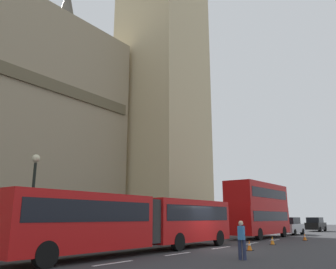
{
  "coord_description": "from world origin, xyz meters",
  "views": [
    {
      "loc": [
        -18.82,
        -10.74,
        1.83
      ],
      "look_at": [
        2.04,
        5.04,
        8.23
      ],
      "focal_mm": 36.35,
      "sensor_mm": 36.0,
      "label": 1
    }
  ],
  "objects": [
    {
      "name": "street_lamp",
      "position": [
        -8.29,
        6.5,
        3.06
      ],
      "size": [
        0.44,
        0.44,
        5.27
      ],
      "color": "black",
      "rests_on": "ground_plane"
    },
    {
      "name": "sedan_lead",
      "position": [
        20.02,
        1.81,
        0.91
      ],
      "size": [
        4.4,
        1.86,
        1.85
      ],
      "color": "#B7B7BC",
      "rests_on": "ground_plane"
    },
    {
      "name": "traffic_cone_east",
      "position": [
        10.98,
        -2.21,
        0.28
      ],
      "size": [
        0.36,
        0.36,
        0.58
      ],
      "color": "black",
      "rests_on": "ground_plane"
    },
    {
      "name": "pedestrian_near_cones",
      "position": [
        -4.11,
        -3.76,
        0.91
      ],
      "size": [
        0.44,
        0.36,
        1.69
      ],
      "color": "#262D4C",
      "rests_on": "ground_plane"
    },
    {
      "name": "traffic_cone_middle",
      "position": [
        5.14,
        -1.68,
        0.28
      ],
      "size": [
        0.36,
        0.36,
        0.58
      ],
      "color": "black",
      "rests_on": "ground_plane"
    },
    {
      "name": "lane_centre_marking",
      "position": [
        -1.46,
        0.0,
        0.01
      ],
      "size": [
        25.2,
        0.16,
        0.01
      ],
      "color": "silver",
      "rests_on": "ground_plane"
    },
    {
      "name": "ground_plane",
      "position": [
        0.0,
        0.0,
        0.0
      ],
      "size": [
        160.0,
        160.0,
        0.0
      ],
      "primitive_type": "plane",
      "color": "#333335"
    },
    {
      "name": "double_decker_bus",
      "position": [
        11.95,
        2.0,
        2.71
      ],
      "size": [
        9.23,
        2.54,
        4.9
      ],
      "color": "#B20F0F",
      "rests_on": "ground_plane"
    },
    {
      "name": "articulated_bus",
      "position": [
        -4.49,
        1.99,
        1.74
      ],
      "size": [
        16.02,
        2.54,
        2.9
      ],
      "color": "red",
      "rests_on": "ground_plane"
    },
    {
      "name": "traffic_cone_west",
      "position": [
        0.09,
        -2.23,
        0.28
      ],
      "size": [
        0.36,
        0.36,
        0.58
      ],
      "color": "black",
      "rests_on": "ground_plane"
    },
    {
      "name": "sedan_trailing",
      "position": [
        31.8,
        2.14,
        0.91
      ],
      "size": [
        4.4,
        1.86,
        1.85
      ],
      "color": "black",
      "rests_on": "ground_plane"
    }
  ]
}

